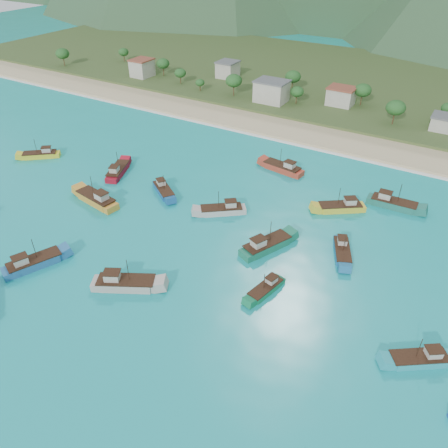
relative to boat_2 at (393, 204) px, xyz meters
The scene contains 20 objects.
ground 53.06m from the boat_2, 114.84° to the right, with size 600.00×600.00×0.00m, color #0D8F99.
beach 38.07m from the boat_2, 125.85° to the left, with size 400.00×18.00×1.20m, color beige.
land 94.52m from the boat_2, 103.64° to the left, with size 400.00×110.00×2.40m, color #385123.
surf_line 30.88m from the boat_2, 136.23° to the left, with size 400.00×2.50×0.08m, color white.
village 58.23m from the boat_2, 109.47° to the left, with size 217.89×26.70×7.10m.
vegetation 62.27m from the boat_2, 118.21° to the left, with size 278.98×25.89×8.15m.
boat_2 is the anchor object (origin of this frame).
boat_3 12.59m from the boat_2, 142.13° to the right, with size 10.61×8.82×6.36m.
boat_4 29.82m from the boat_2, behind, with size 11.72×5.02×6.70m.
boat_7 54.72m from the boat_2, 155.85° to the right, with size 9.55×7.82×5.69m.
boat_8 45.27m from the boat_2, 71.87° to the right, with size 9.46×7.82×5.66m.
boat_9 63.71m from the boat_2, 123.47° to the right, with size 11.85×8.55×6.86m.
boat_11 42.90m from the boat_2, 107.21° to the right, with size 4.22×8.69×4.94m.
boat_13 39.97m from the boat_2, 145.27° to the right, with size 10.17×8.90×6.20m.
boat_19 79.23m from the boat_2, 133.21° to the right, with size 7.37×11.53×6.58m.
boat_21 69.65m from the boat_2, 150.52° to the right, with size 12.67×5.59×7.24m.
boat_22 69.56m from the boat_2, 162.75° to the right, with size 7.10×11.25×6.41m.
boat_23 34.86m from the boat_2, 121.49° to the right, with size 7.79×11.95×6.83m.
boat_24 23.84m from the boat_2, 100.68° to the right, with size 6.34×9.85×5.62m.
boat_25 95.28m from the boat_2, 165.23° to the right, with size 9.68×8.79×5.98m.
Camera 1 is at (32.94, -46.51, 54.60)m, focal length 35.00 mm.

